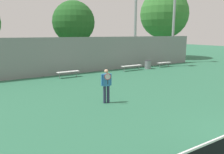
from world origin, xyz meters
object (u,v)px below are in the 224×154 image
light_pole_far_right (174,15)px  light_pole_near_left (136,4)px  bench_courtside_far (68,72)px  tree_green_tall (74,22)px  tennis_player (106,84)px  bench_adjacent_court (164,63)px  trash_bin (148,65)px  tree_dark_dense (164,14)px  bench_courtside_near (132,66)px

light_pole_far_right → light_pole_near_left: bearing=-174.8°
bench_courtside_far → tree_green_tall: size_ratio=0.26×
light_pole_far_right → tree_green_tall: light_pole_far_right is taller
tennis_player → bench_courtside_far: bearing=100.7°
light_pole_near_left → light_pole_far_right: 6.01m
light_pole_far_right → bench_adjacent_court: bearing=-147.6°
tree_green_tall → bench_courtside_far: bearing=-116.7°
tennis_player → light_pole_near_left: (8.38, 8.64, 5.28)m
bench_courtside_far → bench_adjacent_court: size_ratio=1.09×
bench_courtside_far → trash_bin: size_ratio=2.07×
bench_courtside_far → bench_adjacent_court: same height
bench_adjacent_court → light_pole_far_right: light_pole_far_right is taller
bench_courtside_far → tree_dark_dense: (16.33, 6.36, 5.53)m
light_pole_near_left → tree_dark_dense: size_ratio=1.17×
bench_adjacent_court → trash_bin: trash_bin is taller
light_pole_far_right → trash_bin: light_pole_far_right is taller
light_pole_far_right → trash_bin: (-5.51, -2.12, -5.00)m
bench_courtside_far → tree_dark_dense: tree_dark_dense is taller
tennis_player → light_pole_near_left: light_pole_near_left is taller
tennis_player → light_pole_far_right: 17.58m
light_pole_far_right → tree_dark_dense: light_pole_far_right is taller
bench_courtside_near → bench_adjacent_court: bearing=-0.0°
bench_adjacent_court → bench_courtside_far: bearing=180.0°
bench_courtside_far → trash_bin: (8.14, -0.03, -0.01)m
tennis_player → bench_courtside_near: (6.85, 7.09, -0.51)m
tennis_player → light_pole_near_left: 13.14m
light_pole_near_left → trash_bin: 6.03m
light_pole_near_left → tree_green_tall: 6.73m
tennis_player → bench_courtside_far: size_ratio=0.97×
light_pole_far_right → tree_green_tall: (-10.57, 4.03, -0.89)m
bench_courtside_near → tree_dark_dense: bearing=32.1°
light_pole_far_right → trash_bin: size_ratio=11.30×
tennis_player → tree_green_tall: tree_green_tall is taller
bench_courtside_far → tree_dark_dense: size_ratio=0.19×
light_pole_near_left → tree_dark_dense: bearing=29.2°
tree_dark_dense → light_pole_far_right: bearing=-122.1°
bench_adjacent_court → light_pole_far_right: size_ratio=0.17×
bench_adjacent_court → trash_bin: (-2.22, -0.03, -0.01)m
trash_bin → bench_courtside_far: bearing=179.8°
bench_adjacent_court → light_pole_far_right: bearing=32.4°
light_pole_far_right → bench_courtside_near: bearing=-164.3°
bench_courtside_near → tree_green_tall: tree_green_tall is taller
tree_dark_dense → bench_adjacent_court: bearing=-133.2°
bench_courtside_far → tree_green_tall: tree_green_tall is taller
bench_courtside_far → bench_adjacent_court: bearing=-0.0°
bench_adjacent_court → tree_dark_dense: 10.33m
light_pole_near_left → bench_adjacent_court: bearing=-30.4°
bench_courtside_far → light_pole_far_right: 14.68m
bench_courtside_near → tree_dark_dense: tree_dark_dense is taller
bench_courtside_near → bench_adjacent_court: (4.16, -0.00, -0.01)m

